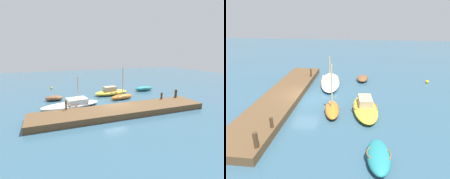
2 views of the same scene
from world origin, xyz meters
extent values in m
plane|color=#33566B|center=(0.00, 0.00, 0.00)|extent=(84.00, 84.00, 0.00)
cube|color=brown|center=(0.00, -2.04, 0.30)|extent=(18.04, 3.45, 0.60)
ellipsoid|color=white|center=(-4.59, 1.86, 0.29)|extent=(6.78, 3.00, 0.58)
torus|color=olive|center=(-4.59, 1.86, 0.45)|extent=(2.50, 2.50, 0.07)
cube|color=silver|center=(-3.87, 1.95, 0.72)|extent=(2.42, 1.98, 0.51)
cylinder|color=#C6B284|center=(-3.70, 1.98, 1.99)|extent=(0.12, 0.12, 3.04)
ellipsoid|color=orange|center=(2.29, 3.06, 0.32)|extent=(3.40, 1.67, 0.64)
torus|color=olive|center=(2.29, 3.06, 0.50)|extent=(1.42, 1.42, 0.07)
cylinder|color=#C6B284|center=(2.40, 3.08, 2.38)|extent=(0.12, 0.12, 3.74)
ellipsoid|color=gold|center=(1.83, 5.83, 0.34)|extent=(5.35, 2.52, 0.68)
torus|color=olive|center=(1.83, 5.83, 0.53)|extent=(2.28, 2.28, 0.07)
cube|color=tan|center=(1.57, 5.80, 0.89)|extent=(1.91, 1.29, 0.69)
ellipsoid|color=teal|center=(7.74, 6.51, 0.35)|extent=(3.08, 1.34, 0.71)
torus|color=olive|center=(7.74, 6.51, 0.55)|extent=(1.41, 1.41, 0.07)
ellipsoid|color=brown|center=(-6.21, 5.60, 0.32)|extent=(2.36, 1.51, 0.63)
torus|color=olive|center=(-6.21, 5.60, 0.49)|extent=(1.50, 1.50, 0.07)
cylinder|color=#47331E|center=(-5.38, -0.57, 1.07)|extent=(0.19, 0.19, 0.95)
cylinder|color=#47331E|center=(5.92, -0.57, 0.98)|extent=(0.23, 0.23, 0.76)
cylinder|color=#47331E|center=(8.04, -0.57, 1.09)|extent=(0.27, 0.27, 0.98)
cylinder|color=#47331E|center=(8.10, -0.57, 1.05)|extent=(0.23, 0.23, 0.90)
sphere|color=yellow|center=(-6.25, 13.20, 0.18)|extent=(0.37, 0.37, 0.37)
camera|label=1|loc=(-7.04, -17.55, 6.22)|focal=28.01mm
camera|label=2|loc=(17.10, 5.27, 8.10)|focal=32.11mm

